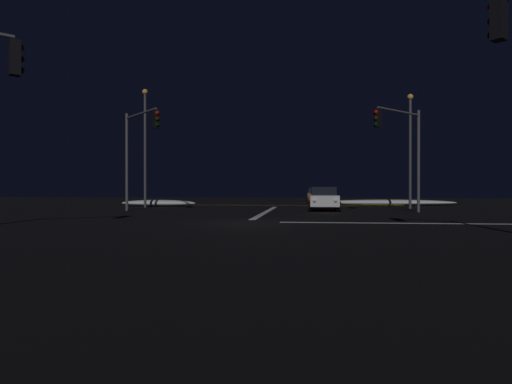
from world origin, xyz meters
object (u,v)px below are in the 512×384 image
at_px(sedan_orange, 318,196).
at_px(traffic_signal_ne, 402,140).
at_px(sedan_red, 323,197).
at_px(sedan_white, 324,199).
at_px(sedan_black, 320,195).
at_px(sedan_gray, 315,195).
at_px(streetlamp_left_near, 145,139).
at_px(traffic_signal_nw, 138,141).
at_px(streetlamp_right_near, 410,142).

bearing_deg(sedan_orange, traffic_signal_ne, -73.67).
bearing_deg(sedan_orange, sedan_red, -88.15).
xyz_separation_m(sedan_white, sedan_black, (0.32, 18.26, 0.00)).
bearing_deg(sedan_gray, streetlamp_left_near, -123.18).
bearing_deg(sedan_red, traffic_signal_nw, -144.24).
distance_m(sedan_red, streetlamp_left_near, 14.81).
xyz_separation_m(sedan_white, traffic_signal_ne, (4.48, -2.70, 3.54)).
bearing_deg(sedan_orange, sedan_black, 86.71).
height_order(sedan_white, sedan_red, same).
relative_size(sedan_red, sedan_orange, 1.00).
relative_size(sedan_black, streetlamp_left_near, 0.47).
height_order(traffic_signal_ne, streetlamp_left_near, streetlamp_left_near).
relative_size(sedan_white, sedan_gray, 1.00).
xyz_separation_m(sedan_orange, streetlamp_right_near, (6.43, -8.85, 4.09)).
height_order(sedan_black, streetlamp_right_near, streetlamp_right_near).
height_order(sedan_red, traffic_signal_ne, traffic_signal_ne).
xyz_separation_m(sedan_red, sedan_black, (0.11, 12.43, 0.00)).
xyz_separation_m(traffic_signal_nw, streetlamp_right_near, (18.15, 6.51, 0.42)).
distance_m(sedan_black, sedan_gray, 6.41).
relative_size(sedan_red, streetlamp_left_near, 0.47).
xyz_separation_m(traffic_signal_ne, streetlamp_right_near, (1.95, 6.45, 0.55)).
bearing_deg(sedan_red, traffic_signal_ne, -63.45).
bearing_deg(sedan_black, sedan_white, -91.02).
bearing_deg(traffic_signal_nw, sedan_black, 60.20).
bearing_deg(sedan_black, sedan_red, -90.49).
xyz_separation_m(sedan_red, streetlamp_right_near, (6.21, -2.09, 4.09)).
xyz_separation_m(sedan_orange, sedan_gray, (-0.04, 12.06, 0.00)).
bearing_deg(sedan_red, sedan_gray, 90.80).
xyz_separation_m(sedan_black, streetlamp_left_near, (-14.04, -14.51, 4.54)).
bearing_deg(traffic_signal_nw, streetlamp_right_near, 19.72).
bearing_deg(sedan_gray, traffic_signal_nw, -113.05).
bearing_deg(traffic_signal_ne, sedan_red, 116.55).
distance_m(sedan_orange, traffic_signal_nw, 19.66).
relative_size(traffic_signal_nw, streetlamp_left_near, 0.69).
height_order(traffic_signal_ne, streetlamp_right_near, streetlamp_right_near).
xyz_separation_m(streetlamp_left_near, streetlamp_right_near, (20.15, 0.00, -0.45)).
relative_size(sedan_black, traffic_signal_nw, 0.67).
relative_size(sedan_white, sedan_orange, 1.00).
distance_m(sedan_gray, streetlamp_left_near, 25.40).
relative_size(sedan_gray, traffic_signal_nw, 0.67).
distance_m(streetlamp_left_near, streetlamp_right_near, 20.16).
bearing_deg(traffic_signal_ne, streetlamp_right_near, 73.18).
bearing_deg(streetlamp_left_near, sedan_white, -15.28).
bearing_deg(sedan_orange, streetlamp_left_near, -147.16).
height_order(sedan_orange, traffic_signal_ne, traffic_signal_ne).
height_order(sedan_gray, streetlamp_right_near, streetlamp_right_near).
distance_m(traffic_signal_ne, streetlamp_right_near, 6.76).
bearing_deg(streetlamp_right_near, sedan_orange, 126.00).
bearing_deg(streetlamp_left_near, traffic_signal_nw, -72.86).
bearing_deg(sedan_red, sedan_orange, 91.85).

